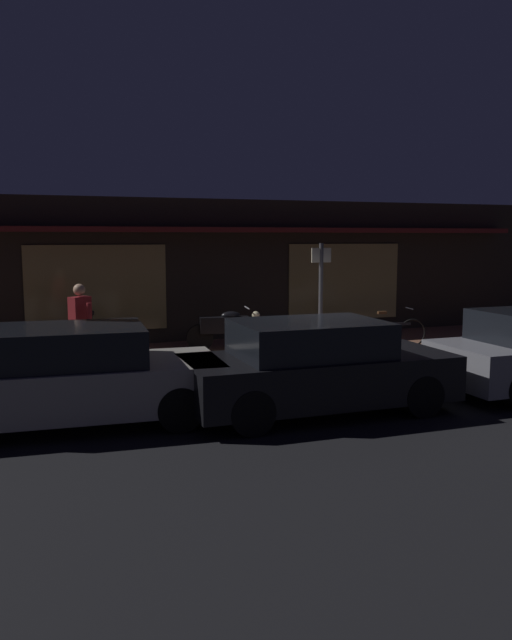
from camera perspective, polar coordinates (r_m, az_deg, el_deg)
The scene contains 10 objects.
ground_plane at distance 11.40m, azimuth 5.37°, elevation -6.16°, with size 60.00×60.00×0.00m, color black.
sidewalk_slab at distance 14.08m, azimuth 0.10°, elevation -3.19°, with size 18.00×4.00×0.15m, color brown.
storefront_building at distance 17.08m, azimuth -3.85°, elevation 4.52°, with size 18.00×3.30×3.60m.
motorcycle at distance 14.22m, azimuth -2.73°, elevation -0.76°, with size 1.70×0.58×0.97m.
bicycle_parked at distance 14.88m, azimuth 12.08°, elevation -1.09°, with size 1.64×0.44×0.91m.
person_photographer at distance 12.28m, azimuth -15.48°, elevation -0.53°, with size 0.44×0.56×1.67m.
sign_post at distance 13.41m, azimuth 5.84°, elevation 2.43°, with size 0.44×0.09×2.40m.
trash_bin at distance 14.26m, azimuth -15.24°, elevation -1.09°, with size 0.48×0.48×0.93m.
parked_car_near at distance 9.47m, azimuth -16.06°, elevation -4.87°, with size 4.21×2.04×1.42m.
parked_car_far at distance 9.76m, azimuth 5.36°, elevation -4.24°, with size 4.12×1.82×1.42m.
Camera 1 is at (-4.80, -9.98, 2.68)m, focal length 35.65 mm.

